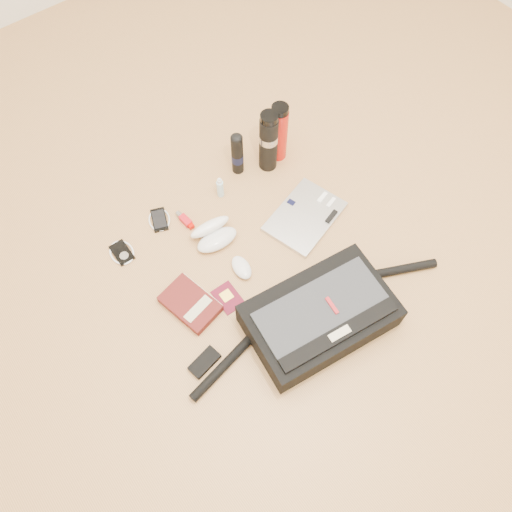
{
  "coord_description": "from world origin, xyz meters",
  "views": [
    {
      "loc": [
        -0.59,
        -0.63,
        1.74
      ],
      "look_at": [
        -0.04,
        0.08,
        0.06
      ],
      "focal_mm": 35.0,
      "sensor_mm": 36.0,
      "label": 1
    }
  ],
  "objects_px": {
    "messenger_bag": "(319,316)",
    "thermos_red": "(279,133)",
    "laptop": "(305,217)",
    "thermos_black": "(268,141)",
    "book": "(191,303)"
  },
  "relations": [
    {
      "from": "laptop",
      "to": "book",
      "type": "relative_size",
      "value": 1.55
    },
    {
      "from": "messenger_bag",
      "to": "thermos_red",
      "type": "relative_size",
      "value": 3.65
    },
    {
      "from": "book",
      "to": "thermos_black",
      "type": "bearing_deg",
      "value": 16.58
    },
    {
      "from": "messenger_bag",
      "to": "laptop",
      "type": "xyz_separation_m",
      "value": [
        0.26,
        0.38,
        -0.06
      ]
    },
    {
      "from": "thermos_black",
      "to": "thermos_red",
      "type": "xyz_separation_m",
      "value": [
        0.07,
        0.02,
        -0.01
      ]
    },
    {
      "from": "laptop",
      "to": "messenger_bag",
      "type": "bearing_deg",
      "value": -140.54
    },
    {
      "from": "messenger_bag",
      "to": "thermos_black",
      "type": "relative_size",
      "value": 3.49
    },
    {
      "from": "book",
      "to": "thermos_black",
      "type": "distance_m",
      "value": 0.74
    },
    {
      "from": "book",
      "to": "thermos_red",
      "type": "xyz_separation_m",
      "value": [
        0.71,
        0.36,
        0.12
      ]
    },
    {
      "from": "messenger_bag",
      "to": "thermos_red",
      "type": "distance_m",
      "value": 0.8
    },
    {
      "from": "book",
      "to": "thermos_black",
      "type": "height_order",
      "value": "thermos_black"
    },
    {
      "from": "laptop",
      "to": "thermos_red",
      "type": "distance_m",
      "value": 0.37
    },
    {
      "from": "messenger_bag",
      "to": "thermos_black",
      "type": "distance_m",
      "value": 0.76
    },
    {
      "from": "laptop",
      "to": "thermos_black",
      "type": "height_order",
      "value": "thermos_black"
    },
    {
      "from": "messenger_bag",
      "to": "thermos_red",
      "type": "xyz_separation_m",
      "value": [
        0.38,
        0.7,
        0.08
      ]
    }
  ]
}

